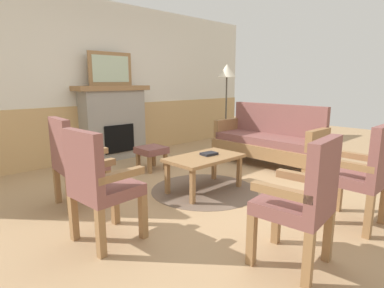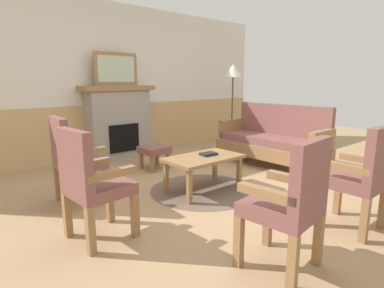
{
  "view_description": "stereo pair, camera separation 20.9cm",
  "coord_description": "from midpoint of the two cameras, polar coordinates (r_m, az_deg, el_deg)",
  "views": [
    {
      "loc": [
        -2.75,
        -2.52,
        1.35
      ],
      "look_at": [
        0.0,
        0.35,
        0.55
      ],
      "focal_mm": 29.13,
      "sensor_mm": 36.0,
      "label": 1
    },
    {
      "loc": [
        -2.6,
        -2.66,
        1.35
      ],
      "look_at": [
        0.0,
        0.35,
        0.55
      ],
      "focal_mm": 29.13,
      "sensor_mm": 36.0,
      "label": 2
    }
  ],
  "objects": [
    {
      "name": "armchair_front_left",
      "position": [
        3.24,
        30.34,
        -4.72
      ],
      "size": [
        0.48,
        0.48,
        0.98
      ],
      "color": "olive",
      "rests_on": "ground_plane"
    },
    {
      "name": "framed_picture",
      "position": [
        5.62,
        -12.66,
        13.25
      ],
      "size": [
        0.8,
        0.04,
        0.56
      ],
      "color": "olive",
      "rests_on": "fireplace"
    },
    {
      "name": "armchair_near_fireplace",
      "position": [
        3.64,
        -19.44,
        -2.17
      ],
      "size": [
        0.51,
        0.51,
        0.98
      ],
      "color": "olive",
      "rests_on": "ground_plane"
    },
    {
      "name": "footstool",
      "position": [
        4.86,
        -5.71,
        -1.33
      ],
      "size": [
        0.4,
        0.4,
        0.36
      ],
      "color": "olive",
      "rests_on": "ground_plane"
    },
    {
      "name": "coffee_table",
      "position": [
        3.87,
        3.7,
        -3.08
      ],
      "size": [
        0.96,
        0.56,
        0.44
      ],
      "color": "olive",
      "rests_on": "ground_plane"
    },
    {
      "name": "round_rug",
      "position": [
        3.98,
        3.62,
        -8.41
      ],
      "size": [
        1.34,
        1.34,
        0.01
      ],
      "primitive_type": "cylinder",
      "color": "brown",
      "rests_on": "ground_plane"
    },
    {
      "name": "couch",
      "position": [
        5.25,
        15.67,
        0.5
      ],
      "size": [
        0.7,
        1.8,
        0.98
      ],
      "color": "olive",
      "rests_on": "ground_plane"
    },
    {
      "name": "armchair_front_center",
      "position": [
        2.35,
        20.11,
        -9.51
      ],
      "size": [
        0.53,
        0.53,
        0.98
      ],
      "color": "olive",
      "rests_on": "ground_plane"
    },
    {
      "name": "book_on_table",
      "position": [
        3.93,
        4.55,
        -1.83
      ],
      "size": [
        0.21,
        0.16,
        0.03
      ],
      "primitive_type": "cube",
      "rotation": [
        0.0,
        0.0,
        -0.1
      ],
      "color": "black",
      "rests_on": "coffee_table"
    },
    {
      "name": "armchair_by_window_left",
      "position": [
        2.73,
        -15.92,
        -6.36
      ],
      "size": [
        0.52,
        0.52,
        0.98
      ],
      "color": "olive",
      "rests_on": "ground_plane"
    },
    {
      "name": "wall_back",
      "position": [
        5.84,
        -13.73,
        10.67
      ],
      "size": [
        7.2,
        0.14,
        2.7
      ],
      "color": "silver",
      "rests_on": "ground_plane"
    },
    {
      "name": "floor_lamp_by_couch",
      "position": [
        6.24,
        8.49,
        12.18
      ],
      "size": [
        0.36,
        0.36,
        1.68
      ],
      "color": "#332D28",
      "rests_on": "ground_plane"
    },
    {
      "name": "fireplace",
      "position": [
        5.66,
        -12.26,
        4.04
      ],
      "size": [
        1.3,
        0.44,
        1.28
      ],
      "color": "gray",
      "rests_on": "ground_plane"
    },
    {
      "name": "ground_plane",
      "position": [
        3.96,
        4.87,
        -8.59
      ],
      "size": [
        14.0,
        14.0,
        0.0
      ],
      "primitive_type": "plane",
      "color": "tan"
    }
  ]
}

